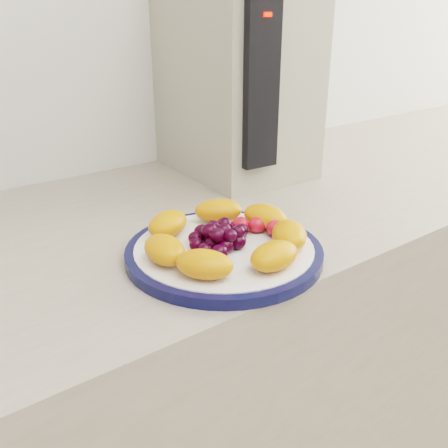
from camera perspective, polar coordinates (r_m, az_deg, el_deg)
counter at (r=1.08m, az=-6.31°, el=-22.00°), size 3.50×0.60×0.90m
cabinet_face at (r=1.10m, az=-6.24°, el=-23.09°), size 3.48×0.58×0.84m
plate_rim at (r=0.69m, az=0.00°, el=-3.24°), size 0.27×0.27×0.01m
plate_face at (r=0.69m, az=0.00°, el=-3.16°), size 0.25×0.25×0.02m
appliance_body at (r=1.04m, az=1.19°, el=16.55°), size 0.24×0.32×0.39m
appliance_panel at (r=0.88m, az=4.22°, el=15.59°), size 0.07×0.03×0.29m
appliance_led at (r=0.86m, az=4.98°, el=22.75°), size 0.01×0.01×0.01m
fruit_plate at (r=0.68m, az=0.40°, el=-1.18°), size 0.23×0.23×0.03m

